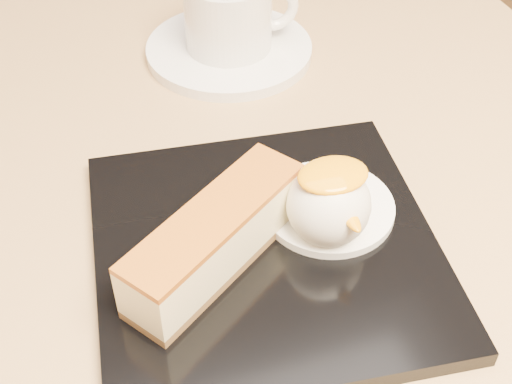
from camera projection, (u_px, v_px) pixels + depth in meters
name	position (u px, v px, depth m)	size (l,w,h in m)	color
table	(171.00, 325.00, 0.62)	(0.80, 0.80, 0.72)	black
dessert_plate	(266.00, 250.00, 0.47)	(0.22, 0.22, 0.01)	black
cheesecake	(215.00, 238.00, 0.44)	(0.13, 0.11, 0.04)	brown
cream_smear	(328.00, 207.00, 0.48)	(0.09, 0.09, 0.01)	white
ice_cream_scoop	(329.00, 205.00, 0.45)	(0.05, 0.05, 0.05)	white
mango_sauce	(333.00, 175.00, 0.44)	(0.05, 0.03, 0.01)	#FC9E07
mint_sprig	(275.00, 189.00, 0.49)	(0.03, 0.02, 0.00)	#2D882C
saucer	(229.00, 50.00, 0.65)	(0.15, 0.15, 0.01)	white
coffee_cup	(230.00, 12.00, 0.62)	(0.10, 0.08, 0.06)	white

